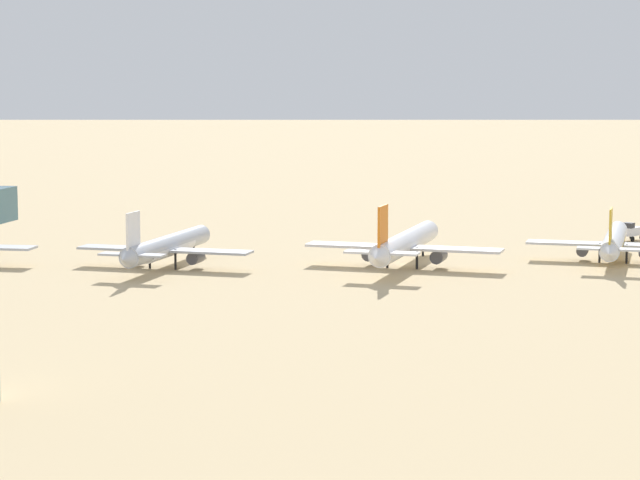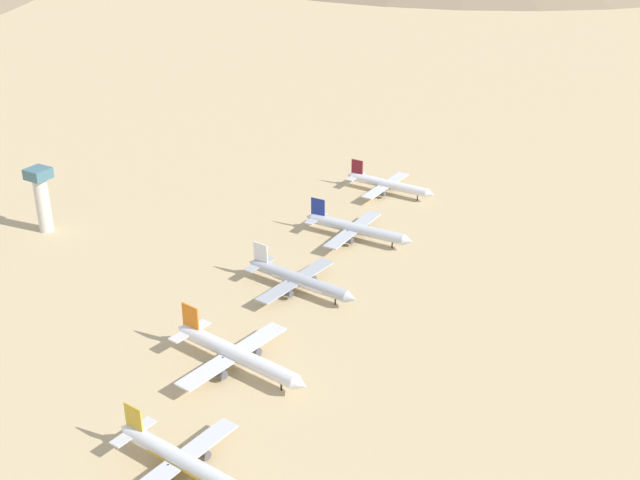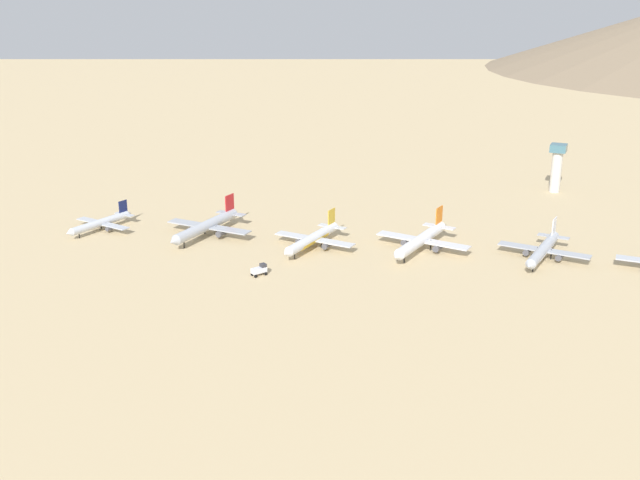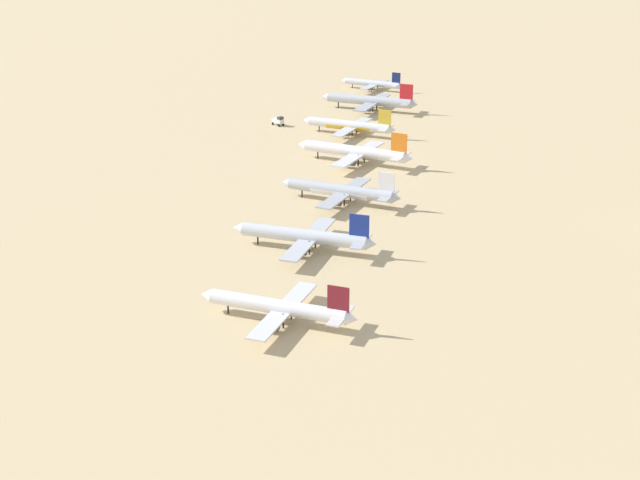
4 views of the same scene
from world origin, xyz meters
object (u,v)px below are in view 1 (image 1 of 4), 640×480
at_px(parked_jet_4, 167,246).
at_px(service_truck, 632,231).
at_px(parked_jet_2, 614,241).
at_px(parked_jet_3, 405,243).

relative_size(parked_jet_4, service_truck, 7.03).
bearing_deg(parked_jet_4, parked_jet_2, -73.97).
relative_size(parked_jet_2, parked_jet_4, 0.99).
bearing_deg(service_truck, parked_jet_4, 123.22).
distance_m(parked_jet_2, parked_jet_3, 39.97).
height_order(parked_jet_4, service_truck, parked_jet_4).
xyz_separation_m(parked_jet_2, parked_jet_4, (-22.83, 79.47, 0.04)).
xyz_separation_m(parked_jet_3, service_truck, (46.50, -42.00, -2.21)).
xyz_separation_m(parked_jet_2, parked_jet_3, (-14.23, 37.34, 0.49)).
relative_size(parked_jet_2, service_truck, 6.95).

